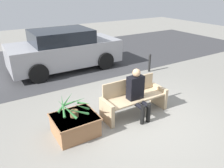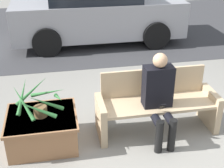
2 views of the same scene
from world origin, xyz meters
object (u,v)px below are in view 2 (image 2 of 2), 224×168
object	(u,v)px
person_seated	(159,94)
parked_car	(96,11)
potted_plant	(39,102)
bench	(156,104)
planter_box	(43,129)

from	to	relation	value
person_seated	parked_car	bearing A→B (deg)	93.04
person_seated	potted_plant	xyz separation A→B (m)	(-1.60, 0.12, -0.02)
bench	parked_car	size ratio (longest dim) A/B	0.41
bench	parked_car	distance (m)	4.15
potted_plant	parked_car	distance (m)	4.41
bench	person_seated	world-z (taller)	person_seated
planter_box	parked_car	world-z (taller)	parked_car
planter_box	parked_car	size ratio (longest dim) A/B	0.22
person_seated	planter_box	size ratio (longest dim) A/B	1.32
person_seated	potted_plant	bearing A→B (deg)	175.72
potted_plant	parked_car	world-z (taller)	parked_car
parked_car	planter_box	bearing A→B (deg)	-107.98
potted_plant	person_seated	bearing A→B (deg)	-4.28
person_seated	potted_plant	distance (m)	1.60
bench	potted_plant	xyz separation A→B (m)	(-1.63, -0.07, 0.25)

